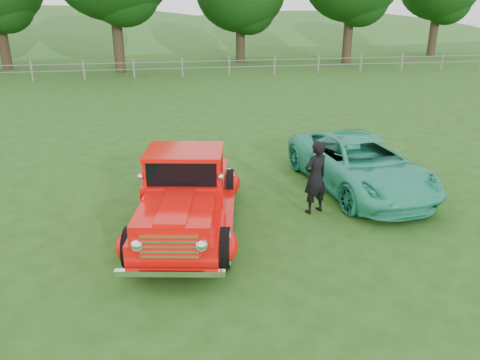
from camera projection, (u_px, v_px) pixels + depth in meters
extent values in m
plane|color=#224512|center=(252.00, 240.00, 9.52)|extent=(140.00, 140.00, 0.00)
ellipsoid|color=#2E6224|center=(30.00, 77.00, 61.59)|extent=(84.00, 60.00, 18.00)
ellipsoid|color=#2E6224|center=(299.00, 59.00, 71.15)|extent=(72.00, 52.00, 14.00)
cube|color=slate|center=(182.00, 68.00, 29.53)|extent=(48.00, 0.04, 0.04)
cube|color=slate|center=(182.00, 62.00, 29.38)|extent=(48.00, 0.04, 0.04)
cylinder|color=#2F2117|center=(3.00, 40.00, 32.54)|extent=(0.70, 0.70, 3.96)
cylinder|color=#2F2117|center=(118.00, 35.00, 30.95)|extent=(0.70, 0.70, 4.84)
cylinder|color=#2F2117|center=(240.00, 37.00, 36.31)|extent=(0.70, 0.70, 3.74)
cylinder|color=#2F2117|center=(348.00, 33.00, 35.68)|extent=(0.70, 0.70, 4.40)
cylinder|color=#2F2117|center=(434.00, 31.00, 39.96)|extent=(0.70, 0.70, 4.18)
cylinder|color=black|center=(132.00, 247.00, 8.47)|extent=(0.38, 0.79, 0.76)
cylinder|color=black|center=(223.00, 248.00, 8.45)|extent=(0.38, 0.79, 0.76)
cylinder|color=black|center=(161.00, 184.00, 11.36)|extent=(0.38, 0.79, 0.76)
cylinder|color=black|center=(229.00, 185.00, 11.34)|extent=(0.38, 0.79, 0.76)
cube|color=red|center=(187.00, 203.00, 9.83)|extent=(2.39, 4.82, 0.44)
ellipsoid|color=red|center=(128.00, 245.00, 8.45)|extent=(0.55, 0.81, 0.54)
ellipsoid|color=red|center=(227.00, 246.00, 8.44)|extent=(0.55, 0.81, 0.54)
ellipsoid|color=red|center=(158.00, 183.00, 11.35)|extent=(0.55, 0.81, 0.54)
ellipsoid|color=red|center=(232.00, 183.00, 11.33)|extent=(0.55, 0.81, 0.54)
cube|color=red|center=(176.00, 218.00, 8.25)|extent=(1.61, 1.82, 0.42)
cube|color=red|center=(186.00, 186.00, 9.59)|extent=(1.82, 1.62, 0.44)
cube|color=black|center=(185.00, 165.00, 9.42)|extent=(1.63, 1.37, 0.50)
cube|color=red|center=(184.00, 152.00, 9.32)|extent=(1.72, 1.48, 0.08)
cube|color=red|center=(193.00, 165.00, 10.96)|extent=(1.52, 2.14, 0.45)
cube|color=white|center=(169.00, 247.00, 7.53)|extent=(1.06, 0.30, 0.50)
cube|color=white|center=(170.00, 273.00, 7.60)|extent=(1.79, 0.44, 0.10)
cube|color=white|center=(198.00, 171.00, 12.15)|extent=(1.70, 0.42, 0.10)
imported|color=#2AAA83|center=(360.00, 164.00, 11.90)|extent=(2.74, 5.06, 1.35)
imported|color=black|center=(315.00, 177.00, 10.48)|extent=(0.73, 0.61, 1.70)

